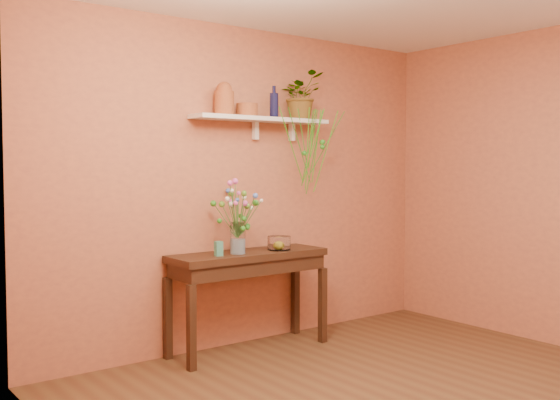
{
  "coord_description": "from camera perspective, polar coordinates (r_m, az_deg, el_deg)",
  "views": [
    {
      "loc": [
        -3.14,
        -2.57,
        1.52
      ],
      "look_at": [
        0.0,
        1.55,
        1.25
      ],
      "focal_mm": 41.18,
      "sensor_mm": 36.0,
      "label": 1
    }
  ],
  "objects": [
    {
      "name": "terracotta_pot",
      "position": [
        5.42,
        -2.95,
        7.98
      ],
      "size": [
        0.19,
        0.19,
        0.11
      ],
      "primitive_type": "cylinder",
      "rotation": [
        0.0,
        0.0,
        0.05
      ],
      "color": "#A3572E",
      "rests_on": "wall_shelf"
    },
    {
      "name": "glass_vase",
      "position": [
        5.17,
        -3.78,
        -3.6
      ],
      "size": [
        0.12,
        0.12,
        0.26
      ],
      "color": "white",
      "rests_on": "sideboard"
    },
    {
      "name": "blue_bottle",
      "position": [
        5.56,
        -0.54,
        8.44
      ],
      "size": [
        0.1,
        0.1,
        0.27
      ],
      "color": "#111339",
      "rests_on": "wall_shelf"
    },
    {
      "name": "lemon",
      "position": [
        5.38,
        -0.1,
        -4.04
      ],
      "size": [
        0.07,
        0.07,
        0.07
      ],
      "primitive_type": "sphere",
      "color": "yellow",
      "rests_on": "glass_bowl"
    },
    {
      "name": "bouquet",
      "position": [
        5.15,
        -3.77,
        -0.41
      ],
      "size": [
        0.39,
        0.5,
        0.48
      ],
      "color": "#386B28",
      "rests_on": "glass_vase"
    },
    {
      "name": "spider_plant",
      "position": [
        5.77,
        1.84,
        9.24
      ],
      "size": [
        0.42,
        0.38,
        0.42
      ],
      "primitive_type": "imported",
      "rotation": [
        0.0,
        0.0,
        0.15
      ],
      "color": "#2B7E1F",
      "rests_on": "wall_shelf"
    },
    {
      "name": "glass_bowl",
      "position": [
        5.41,
        -0.08,
        -3.89
      ],
      "size": [
        0.19,
        0.19,
        0.12
      ],
      "color": "white",
      "rests_on": "sideboard"
    },
    {
      "name": "room",
      "position": [
        4.06,
        13.38,
        0.5
      ],
      "size": [
        4.04,
        4.04,
        2.7
      ],
      "color": "brown",
      "rests_on": "ground"
    },
    {
      "name": "wall_shelf",
      "position": [
        5.49,
        -1.57,
        7.11
      ],
      "size": [
        1.3,
        0.24,
        0.19
      ],
      "color": "white",
      "rests_on": "room"
    },
    {
      "name": "plant_fronds",
      "position": [
        5.65,
        3.06,
        4.87
      ],
      "size": [
        0.76,
        0.24,
        0.74
      ],
      "color": "#2B7E1F",
      "rests_on": "wall_shelf"
    },
    {
      "name": "sideboard",
      "position": [
        5.32,
        -2.81,
        -5.89
      ],
      "size": [
        1.35,
        0.43,
        0.82
      ],
      "color": "#372213",
      "rests_on": "ground"
    },
    {
      "name": "terracotta_jug",
      "position": [
        5.28,
        -4.98,
        8.91
      ],
      "size": [
        0.21,
        0.21,
        0.27
      ],
      "color": "#A3572E",
      "rests_on": "wall_shelf"
    },
    {
      "name": "carton",
      "position": [
        5.06,
        -5.48,
        -4.32
      ],
      "size": [
        0.06,
        0.04,
        0.12
      ],
      "primitive_type": "cube",
      "rotation": [
        0.0,
        0.0,
        -0.0
      ],
      "color": "teal",
      "rests_on": "sideboard"
    }
  ]
}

